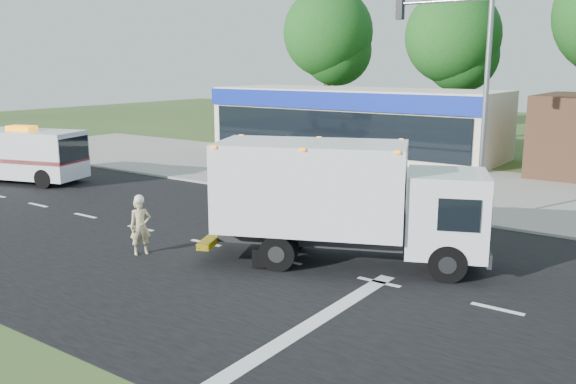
% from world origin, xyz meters
% --- Properties ---
extents(ground, '(120.00, 120.00, 0.00)m').
position_xyz_m(ground, '(0.00, 0.00, 0.00)').
color(ground, '#385123').
rests_on(ground, ground).
extents(road_asphalt, '(60.00, 14.00, 0.02)m').
position_xyz_m(road_asphalt, '(0.00, 0.00, 0.00)').
color(road_asphalt, black).
rests_on(road_asphalt, ground).
extents(sidewalk, '(60.00, 2.40, 0.12)m').
position_xyz_m(sidewalk, '(0.00, 8.20, 0.06)').
color(sidewalk, gray).
rests_on(sidewalk, ground).
extents(parking_apron, '(60.00, 9.00, 0.02)m').
position_xyz_m(parking_apron, '(0.00, 14.00, 0.01)').
color(parking_apron, gray).
rests_on(parking_apron, ground).
extents(lane_markings, '(55.20, 7.00, 0.01)m').
position_xyz_m(lane_markings, '(1.35, -1.35, 0.02)').
color(lane_markings, silver).
rests_on(lane_markings, road_asphalt).
extents(ems_box_truck, '(7.96, 5.18, 3.39)m').
position_xyz_m(ems_box_truck, '(1.35, 0.82, 1.96)').
color(ems_box_truck, black).
rests_on(ems_box_truck, ground).
extents(emergency_worker, '(0.65, 0.73, 1.79)m').
position_xyz_m(emergency_worker, '(-3.78, -1.90, 0.88)').
color(emergency_worker, tan).
rests_on(emergency_worker, ground).
extents(ambulance_van, '(6.06, 3.76, 2.67)m').
position_xyz_m(ambulance_van, '(-16.73, 2.55, 1.35)').
color(ambulance_van, silver).
rests_on(ambulance_van, ground).
extents(retail_strip_mall, '(18.00, 6.20, 4.00)m').
position_xyz_m(retail_strip_mall, '(-9.00, 19.93, 2.01)').
color(retail_strip_mall, beige).
rests_on(retail_strip_mall, ground).
extents(traffic_signal_pole, '(3.51, 0.25, 8.00)m').
position_xyz_m(traffic_signal_pole, '(2.35, 7.60, 4.92)').
color(traffic_signal_pole, gray).
rests_on(traffic_signal_pole, ground).
extents(background_trees, '(36.77, 7.39, 12.10)m').
position_xyz_m(background_trees, '(-0.85, 28.16, 7.38)').
color(background_trees, '#332114').
rests_on(background_trees, ground).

